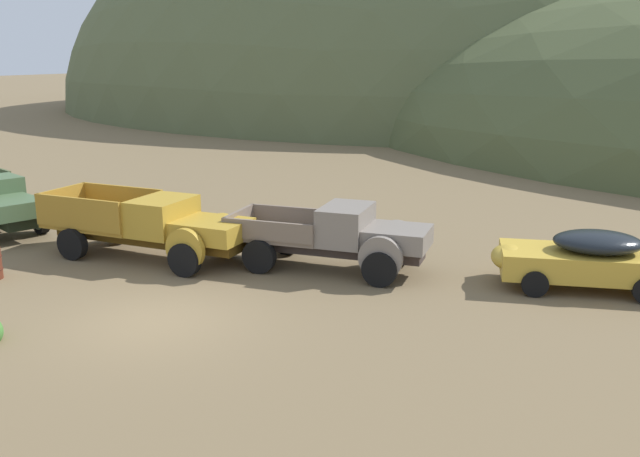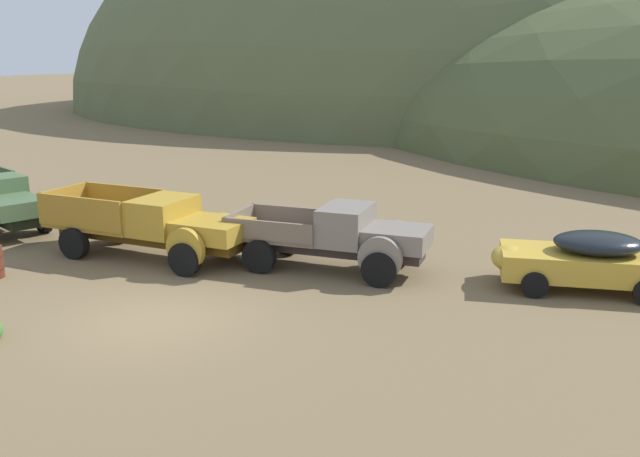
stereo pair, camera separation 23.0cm
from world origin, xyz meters
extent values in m
plane|color=brown|center=(0.00, 0.00, 0.00)|extent=(300.00, 300.00, 0.00)
ellipsoid|color=#56603D|center=(-18.41, 60.33, 0.00)|extent=(80.42, 63.10, 48.77)
cube|color=#47603D|center=(-8.95, 3.06, 1.11)|extent=(2.31, 2.09, 0.55)
cube|color=#B7B2A8|center=(-8.08, 2.82, 1.09)|extent=(0.38, 1.10, 0.44)
cylinder|color=#47603D|center=(-8.94, 4.06, 0.76)|extent=(1.20, 0.50, 1.20)
cube|color=black|center=(-9.96, 3.35, 1.57)|extent=(0.48, 1.54, 0.59)
cylinder|color=black|center=(-8.93, 4.11, 0.48)|extent=(1.00, 0.53, 0.96)
cylinder|color=black|center=(-12.73, 5.18, 0.48)|extent=(1.00, 0.53, 0.96)
cube|color=#593D12|center=(-3.68, 3.75, 0.66)|extent=(6.30, 1.56, 0.36)
cube|color=#B28928|center=(-1.40, 3.97, 1.11)|extent=(2.13, 1.86, 0.55)
cube|color=#B7B2A8|center=(-0.48, 4.07, 1.09)|extent=(0.19, 1.15, 0.44)
cylinder|color=#B28928|center=(-1.56, 2.96, 0.76)|extent=(1.21, 0.30, 1.20)
cylinder|color=#B28928|center=(-1.76, 4.94, 0.76)|extent=(1.21, 0.30, 1.20)
cube|color=#B28928|center=(-3.09, 3.80, 1.36)|extent=(1.63, 2.06, 1.05)
cube|color=black|center=(-2.45, 3.87, 1.57)|extent=(0.21, 1.63, 0.59)
cube|color=#A47826|center=(-5.38, 3.57, 0.90)|extent=(3.34, 2.32, 0.12)
cube|color=#A47826|center=(-5.28, 2.57, 1.43)|extent=(3.15, 0.41, 0.95)
cube|color=#A47826|center=(-5.48, 4.58, 1.43)|extent=(3.15, 0.41, 0.95)
cube|color=#A47826|center=(-6.89, 3.42, 1.43)|extent=(0.30, 2.01, 0.95)
cylinder|color=black|center=(-1.55, 2.91, 0.48)|extent=(0.98, 0.37, 0.96)
cylinder|color=black|center=(-1.76, 4.99, 0.48)|extent=(0.98, 0.37, 0.96)
cylinder|color=black|center=(-5.54, 2.51, 0.48)|extent=(0.98, 0.37, 0.96)
cylinder|color=black|center=(-5.75, 4.59, 0.48)|extent=(0.98, 0.37, 0.96)
cube|color=#3D322D|center=(1.60, 5.46, 0.66)|extent=(5.52, 1.84, 0.36)
cube|color=slate|center=(3.57, 5.81, 1.11)|extent=(1.97, 1.88, 0.55)
cube|color=#B7B2A8|center=(4.36, 5.95, 1.09)|extent=(0.27, 1.10, 0.44)
cylinder|color=slate|center=(3.51, 4.83, 0.76)|extent=(1.21, 0.39, 1.20)
cylinder|color=slate|center=(3.18, 6.71, 0.76)|extent=(1.21, 0.39, 1.20)
cube|color=slate|center=(2.10, 5.55, 1.36)|extent=(1.56, 2.04, 1.05)
cube|color=black|center=(2.66, 5.65, 1.57)|extent=(0.32, 1.55, 0.59)
cube|color=#746354|center=(0.13, 5.20, 0.90)|extent=(3.04, 2.38, 0.12)
cube|color=#746354|center=(0.30, 4.25, 1.23)|extent=(2.73, 0.58, 0.55)
cube|color=#746354|center=(-0.04, 6.15, 1.23)|extent=(2.73, 0.58, 0.55)
cube|color=#746354|center=(-1.17, 4.97, 1.23)|extent=(0.43, 1.92, 0.55)
cylinder|color=black|center=(3.52, 4.78, 0.48)|extent=(0.99, 0.44, 0.96)
cylinder|color=black|center=(3.17, 6.76, 0.48)|extent=(0.99, 0.44, 0.96)
cylinder|color=black|center=(0.08, 4.17, 0.48)|extent=(0.99, 0.44, 0.96)
cylinder|color=black|center=(-0.27, 6.15, 0.48)|extent=(0.99, 0.44, 0.96)
cube|color=gold|center=(8.27, 7.29, 0.68)|extent=(4.66, 3.11, 0.68)
ellipsoid|color=black|center=(8.52, 7.37, 1.28)|extent=(2.64, 2.25, 0.57)
ellipsoid|color=gold|center=(6.43, 6.68, 0.75)|extent=(1.36, 1.71, 0.61)
cylinder|color=black|center=(6.72, 7.75, 0.34)|extent=(0.71, 0.40, 0.68)
cylinder|color=black|center=(7.30, 5.99, 0.34)|extent=(0.71, 0.40, 0.68)
cylinder|color=black|center=(9.25, 8.59, 0.34)|extent=(0.71, 0.40, 0.68)
camera|label=1|loc=(10.64, -11.14, 6.07)|focal=38.61mm
camera|label=2|loc=(10.84, -11.03, 6.07)|focal=38.61mm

